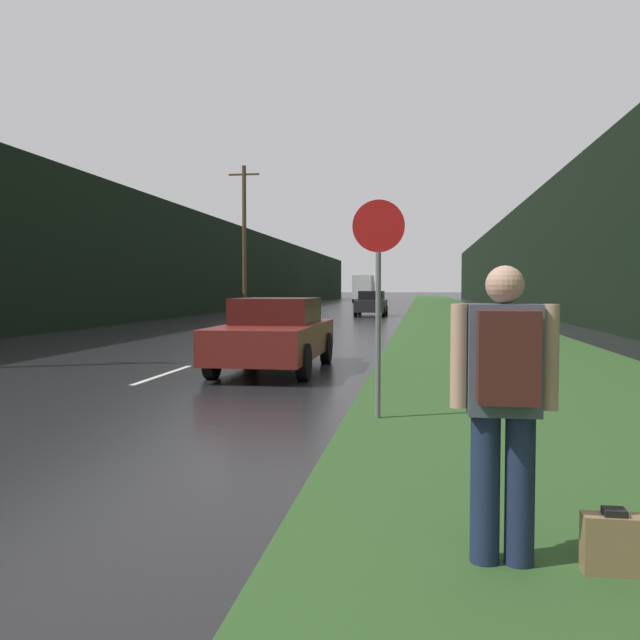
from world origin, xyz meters
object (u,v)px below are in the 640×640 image
Objects in this scene: hitchhiker_with_backpack at (504,396)px; delivery_truck at (364,288)px; car_passing_near at (275,334)px; car_passing_far at (371,304)px; suitcase at (614,545)px; stop_sign at (378,286)px.

delivery_truck is (-7.51, 80.40, 0.68)m from hitchhiker_with_backpack.
car_passing_far is (0.00, 27.84, 0.00)m from car_passing_near.
car_passing_near is 70.94m from delivery_truck.
suitcase is at bearing 113.25° from car_passing_near.
delivery_truck reaches higher than suitcase.
car_passing_near is (-3.49, 9.57, -0.29)m from hitchhiker_with_backpack.
suitcase is 0.09× the size of car_passing_far.
stop_sign is 5.13m from suitcase.
stop_sign reaches higher than hitchhiker_with_backpack.
stop_sign is at bearing 110.40° from suitcase.
hitchhiker_with_backpack is 37.58m from car_passing_far.
hitchhiker_with_backpack reaches higher than car_passing_near.
delivery_truck reaches higher than car_passing_near.
car_passing_far is at bearing -90.00° from car_passing_near.
hitchhiker_with_backpack is at bearing 178.62° from suitcase.
car_passing_near is (-2.45, 4.99, -0.98)m from stop_sign.
car_passing_far is at bearing 95.71° from hitchhiker_with_backpack.
delivery_truck reaches higher than car_passing_far.
hitchhiker_with_backpack is 4.53× the size of suitcase.
stop_sign is 5.65m from car_passing_near.
car_passing_near is at bearing -86.75° from delivery_truck.
car_passing_near is 0.65× the size of delivery_truck.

